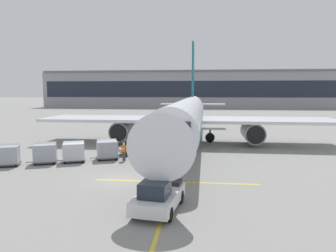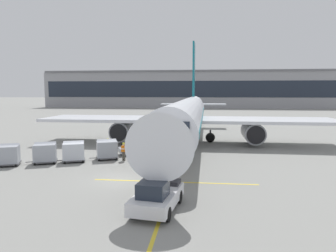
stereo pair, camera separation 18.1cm
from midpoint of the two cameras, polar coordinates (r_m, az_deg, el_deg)
name	(u,v)px [view 1 (the left image)]	position (r m, az deg, el deg)	size (l,w,h in m)	color
ground_plane	(121,180)	(23.85, -8.76, -9.69)	(600.00, 600.00, 0.00)	gray
parked_airplane	(187,116)	(39.40, 3.32, 1.93)	(36.59, 47.10, 15.42)	silver
belt_loader	(138,146)	(32.80, -5.65, -3.74)	(5.40, 3.56, 2.73)	#A3A8B2
baggage_cart_lead	(107,149)	(30.78, -11.26, -4.18)	(2.82, 2.23, 1.91)	#515156
baggage_cart_second	(74,151)	(30.42, -17.06, -4.46)	(2.82, 2.23, 1.91)	#515156
baggage_cart_third	(45,153)	(30.66, -21.77, -4.55)	(2.82, 2.23, 1.91)	#515156
baggage_cart_fourth	(7,155)	(31.07, -27.55, -4.69)	(2.82, 2.23, 1.91)	#515156
pushback_tug	(158,196)	(17.58, -2.06, -12.71)	(2.71, 4.66, 1.83)	silver
ground_crew_by_loader	(143,145)	(32.88, -4.79, -3.40)	(0.40, 0.51, 1.74)	black
ground_crew_by_carts	(141,150)	(29.79, -5.18, -4.43)	(0.57, 0.27, 1.74)	#514C42
ground_crew_marshaller	(108,146)	(32.76, -11.12, -3.54)	(0.56, 0.30, 1.74)	black
ground_crew_wingwalker	(124,150)	(29.89, -8.26, -4.44)	(0.54, 0.36, 1.74)	#514C42
safety_cone_engine_keepout	(141,147)	(34.90, -5.21, -3.86)	(0.70, 0.70, 0.79)	black
safety_cone_wingtip	(144,139)	(40.45, -4.63, -2.46)	(0.68, 0.68, 0.76)	black
apron_guidance_line_lead_in	(185,144)	(39.00, 2.98, -3.32)	(0.20, 110.00, 0.01)	yellow
apron_guidance_line_stop_bar	(175,182)	(22.99, 1.14, -10.23)	(12.00, 0.20, 0.01)	yellow
terminal_building	(186,89)	(129.91, 3.26, 6.72)	(116.43, 15.99, 14.81)	#939399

